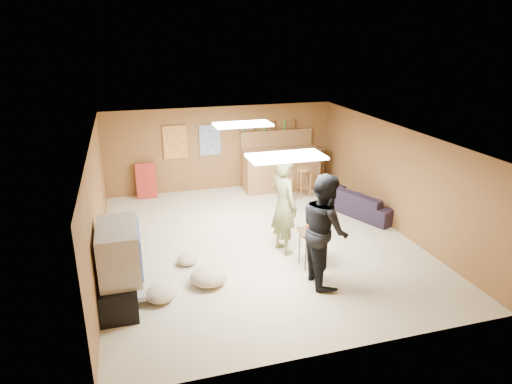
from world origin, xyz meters
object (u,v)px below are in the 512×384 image
object	(u,v)px
bar_counter	(281,169)
tray_table	(313,248)
tv_body	(119,251)
sofa	(360,202)
person_olive	(284,206)
person_black	(325,230)

from	to	relation	value
bar_counter	tray_table	bearing A→B (deg)	-101.44
tv_body	tray_table	world-z (taller)	tv_body
sofa	tray_table	world-z (taller)	tray_table
bar_counter	person_olive	bearing A→B (deg)	-108.52
person_black	bar_counter	bearing A→B (deg)	-8.30
person_olive	tray_table	size ratio (longest dim) A/B	2.72
tv_body	tray_table	xyz separation A→B (m)	(3.31, 0.29, -0.56)
sofa	bar_counter	bearing A→B (deg)	6.92
person_olive	sofa	xyz separation A→B (m)	(2.36, 1.31, -0.65)
sofa	tray_table	xyz separation A→B (m)	(-2.04, -2.02, 0.06)
person_black	sofa	world-z (taller)	person_black
person_olive	person_black	world-z (taller)	person_black
person_olive	tray_table	bearing A→B (deg)	-170.85
tv_body	bar_counter	size ratio (longest dim) A/B	0.55
sofa	person_black	bearing A→B (deg)	118.46
sofa	tv_body	bearing A→B (deg)	91.00
bar_counter	sofa	bearing A→B (deg)	-60.75
person_black	tray_table	bearing A→B (deg)	-3.10
person_olive	sofa	size ratio (longest dim) A/B	0.96
tv_body	sofa	world-z (taller)	tv_body
sofa	tray_table	distance (m)	2.87
bar_counter	tray_table	size ratio (longest dim) A/B	2.91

